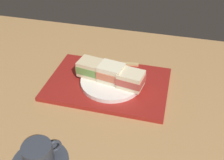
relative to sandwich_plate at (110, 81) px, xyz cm
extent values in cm
cube|color=tan|center=(-0.38, 7.45, -3.65)|extent=(140.00, 100.00, 3.00)
cube|color=maroon|center=(0.87, -0.23, -1.43)|extent=(40.41, 27.21, 1.45)
cylinder|color=white|center=(0.00, 0.00, 0.00)|extent=(20.69, 20.69, 1.41)
cube|color=beige|center=(-7.24, 1.52, 1.39)|extent=(8.74, 7.55, 1.36)
cube|color=#B74C42|center=(-7.24, 1.52, 3.31)|extent=(9.25, 7.81, 2.49)
cube|color=beige|center=(-7.24, 1.52, 5.24)|extent=(8.74, 7.55, 1.36)
cube|color=#EFE5C1|center=(0.00, 0.00, 1.49)|extent=(8.74, 7.55, 1.58)
cube|color=#CC6B4C|center=(0.00, 0.00, 3.60)|extent=(9.00, 7.93, 2.64)
cube|color=#EFE5C1|center=(0.00, 0.00, 5.71)|extent=(8.74, 7.55, 1.58)
cube|color=beige|center=(7.24, -1.52, 1.35)|extent=(8.74, 7.55, 1.29)
cube|color=#669347|center=(7.24, -1.52, 3.34)|extent=(8.93, 7.79, 2.69)
cube|color=beige|center=(7.24, -1.52, 5.33)|extent=(8.74, 7.55, 1.29)
cube|color=tan|center=(1.85, -12.02, -0.35)|extent=(18.64, 3.04, 0.70)
cube|color=tan|center=(1.76, -11.30, -0.35)|extent=(18.64, 3.04, 0.70)
cylinder|color=#333842|center=(9.13, 34.19, 1.40)|extent=(7.36, 7.36, 5.50)
cylinder|color=black|center=(9.13, 34.19, 3.75)|extent=(6.77, 6.77, 0.40)
torus|color=#333842|center=(6.20, 31.08, 1.40)|extent=(3.24, 3.37, 3.88)
camera|label=1|loc=(-18.66, 69.75, 55.29)|focal=43.31mm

